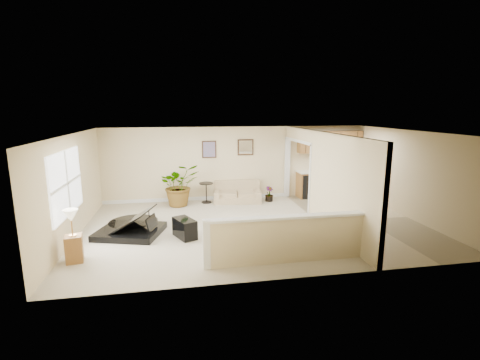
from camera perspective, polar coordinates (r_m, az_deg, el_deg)
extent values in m
plane|color=#B4A48C|center=(9.43, 2.57, -7.54)|extent=(9.00, 9.00, 0.00)
cube|color=beige|center=(11.99, -0.53, 2.78)|extent=(9.00, 0.04, 2.50)
cube|color=beige|center=(6.29, 8.70, -5.51)|extent=(9.00, 0.04, 2.50)
cube|color=beige|center=(9.23, -25.77, -1.06)|extent=(0.04, 6.00, 2.50)
cube|color=beige|center=(10.99, 26.18, 0.77)|extent=(0.04, 6.00, 2.50)
cube|color=silver|center=(8.93, 2.71, 7.81)|extent=(9.00, 6.00, 0.04)
cube|color=tan|center=(10.55, 19.61, -6.10)|extent=(2.70, 6.00, 0.01)
cube|color=beige|center=(8.58, 16.26, -1.24)|extent=(0.12, 3.60, 2.50)
cube|color=beige|center=(11.15, 9.78, 7.37)|extent=(0.12, 2.35, 0.40)
cube|color=beige|center=(7.22, 7.85, -9.73)|extent=(3.30, 0.12, 0.95)
cube|color=silver|center=(7.06, 7.96, -6.02)|extent=(3.40, 0.22, 0.05)
cube|color=silver|center=(6.90, -5.51, -10.46)|extent=(0.14, 0.14, 1.00)
cube|color=white|center=(8.71, -26.65, -0.48)|extent=(0.05, 2.15, 1.45)
cube|color=#332012|center=(11.78, -5.09, 5.03)|extent=(0.48, 0.03, 0.58)
cube|color=#8B5877|center=(11.76, -5.08, 5.01)|extent=(0.40, 0.01, 0.50)
cube|color=#332012|center=(11.95, 0.91, 5.40)|extent=(0.55, 0.03, 0.55)
cube|color=silver|center=(11.93, 0.93, 5.39)|extent=(0.46, 0.01, 0.46)
cube|color=olive|center=(12.82, 14.41, -0.65)|extent=(2.30, 0.60, 0.90)
cube|color=silver|center=(12.74, 14.52, 1.42)|extent=(2.36, 0.65, 0.04)
cube|color=black|center=(12.51, 11.08, -0.89)|extent=(0.60, 0.60, 0.84)
cube|color=olive|center=(12.71, 14.53, 6.09)|extent=(2.30, 0.35, 0.75)
cube|color=black|center=(9.00, -17.85, -3.76)|extent=(1.80, 1.66, 0.31)
cylinder|color=black|center=(9.56, -18.33, -2.90)|extent=(1.28, 1.28, 0.31)
cube|color=silver|center=(8.93, -12.19, -3.85)|extent=(0.51, 1.05, 0.02)
cube|color=black|center=(9.04, -18.52, -1.91)|extent=(1.46, 1.47, 0.70)
cube|color=black|center=(8.65, -9.06, -7.82)|extent=(0.61, 0.78, 0.47)
cube|color=tan|center=(11.78, -0.44, -2.50)|extent=(1.67, 1.09, 0.44)
cube|color=tan|center=(12.01, -0.72, -0.04)|extent=(1.58, 0.42, 0.46)
cube|color=tan|center=(11.62, -3.78, -1.20)|extent=(0.31, 0.90, 0.17)
cube|color=tan|center=(11.85, 2.84, -0.94)|extent=(0.31, 0.90, 0.17)
cylinder|color=black|center=(11.75, -5.52, -3.63)|extent=(0.34, 0.34, 0.03)
cylinder|color=black|center=(11.67, -5.55, -2.11)|extent=(0.03, 0.03, 0.65)
cylinder|color=black|center=(11.59, -5.58, -0.54)|extent=(0.47, 0.47, 0.03)
cylinder|color=black|center=(11.50, -9.84, -3.45)|extent=(0.39, 0.39, 0.27)
imported|color=#19531D|center=(11.37, -9.93, -0.78)|extent=(1.47, 1.35, 1.37)
cylinder|color=black|center=(11.89, 4.79, -3.04)|extent=(0.26, 0.26, 0.19)
imported|color=#19531D|center=(11.85, 4.81, -2.28)|extent=(0.37, 0.37, 0.51)
cube|color=olive|center=(8.00, -25.58, -10.13)|extent=(0.39, 0.39, 0.56)
cylinder|color=#B07A3A|center=(7.90, -25.76, -8.17)|extent=(0.15, 0.15, 0.02)
cylinder|color=#B07A3A|center=(7.84, -25.88, -6.89)|extent=(0.03, 0.03, 0.37)
cone|color=beige|center=(7.78, -26.03, -5.25)|extent=(0.30, 0.30, 0.24)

